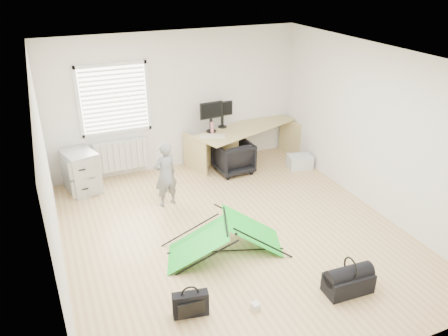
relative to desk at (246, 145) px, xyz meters
name	(u,v)px	position (x,y,z in m)	size (l,w,h in m)	color
ground	(234,233)	(-1.32, -2.34, -0.39)	(5.50, 5.50, 0.00)	tan
back_wall	(177,102)	(-1.32, 0.41, 0.96)	(5.00, 0.02, 2.70)	silver
window	(114,99)	(-2.52, 0.37, 1.16)	(1.20, 0.06, 1.20)	silver
radiator	(121,155)	(-2.52, 0.33, 0.06)	(1.00, 0.12, 0.60)	silver
desk	(246,145)	(0.00, 0.00, 0.00)	(2.27, 0.72, 0.77)	tan
filing_cabinet	(81,171)	(-3.30, 0.03, 0.00)	(0.50, 0.66, 0.77)	#A9ACAF
monitor_left	(211,121)	(-0.75, 0.04, 0.61)	(0.47, 0.10, 0.45)	black
monitor_right	(222,118)	(-0.45, 0.19, 0.58)	(0.41, 0.09, 0.40)	black
keyboard	(212,136)	(-0.83, -0.24, 0.40)	(0.48, 0.16, 0.02)	beige
thermos	(212,128)	(-0.76, -0.03, 0.50)	(0.06, 0.06, 0.22)	#CA7179
office_chair	(233,157)	(-0.43, -0.33, -0.07)	(0.68, 0.70, 0.64)	black
person	(165,175)	(-2.02, -1.07, 0.19)	(0.42, 0.28, 1.16)	slate
kite	(226,237)	(-1.63, -2.73, -0.12)	(1.70, 0.75, 0.53)	#12C625
storage_crate	(300,161)	(0.90, -0.69, -0.25)	(0.47, 0.33, 0.27)	silver
tote_bag	(85,184)	(-3.28, -0.16, -0.18)	(0.35, 0.15, 0.41)	teal
laptop_bag	(191,304)	(-2.50, -3.71, -0.23)	(0.43, 0.13, 0.32)	black
white_box	(256,306)	(-1.75, -3.94, -0.34)	(0.09, 0.09, 0.09)	silver
duffel_bag	(348,283)	(-0.52, -4.11, -0.25)	(0.61, 0.31, 0.27)	black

